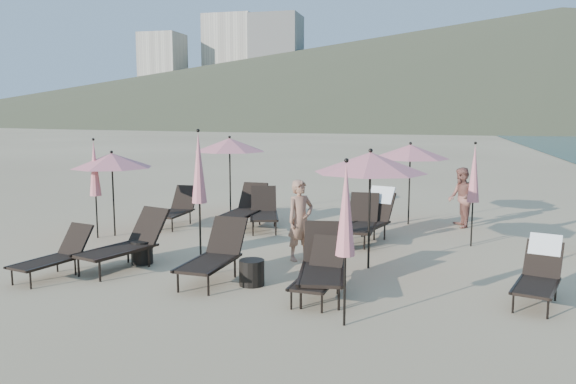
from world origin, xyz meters
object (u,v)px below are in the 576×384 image
(umbrella_closed_0, at_px, (346,210))
(umbrella_open_1, at_px, (370,163))
(side_table_1, at_px, (252,272))
(beachgoer_a, at_px, (300,220))
(side_table_0, at_px, (142,252))
(beachgoer_b, at_px, (461,198))
(umbrella_closed_1, at_px, (474,174))
(umbrella_open_2, at_px, (230,145))
(lounger_0, at_px, (55,255))
(lounger_3, at_px, (322,263))
(lounger_1, at_px, (126,242))
(lounger_10, at_px, (361,221))
(lounger_9, at_px, (371,216))
(umbrella_closed_3, at_px, (199,169))
(umbrella_open_0, at_px, (112,161))
(lounger_7, at_px, (245,207))
(umbrella_closed_2, at_px, (95,169))
(lounger_5, at_px, (539,272))
(umbrella_open_3, at_px, (410,152))
(lounger_2, at_px, (214,254))
(lounger_8, at_px, (264,210))
(lounger_4, at_px, (320,272))
(lounger_6, at_px, (176,208))

(umbrella_closed_0, bearing_deg, umbrella_open_1, 90.32)
(side_table_1, xyz_separation_m, beachgoer_a, (0.41, 1.83, 0.58))
(side_table_0, xyz_separation_m, beachgoer_b, (6.11, 5.27, 0.54))
(umbrella_closed_1, height_order, beachgoer_a, umbrella_closed_1)
(umbrella_open_2, relative_size, side_table_1, 5.20)
(lounger_0, distance_m, lounger_3, 4.78)
(lounger_3, bearing_deg, lounger_1, 164.05)
(lounger_10, distance_m, umbrella_open_2, 5.16)
(lounger_9, bearing_deg, umbrella_closed_3, -124.98)
(lounger_0, bearing_deg, side_table_0, 61.96)
(lounger_10, bearing_deg, umbrella_open_0, -171.52)
(lounger_7, xyz_separation_m, beachgoer_a, (2.16, -2.93, 0.31))
(umbrella_closed_2, bearing_deg, umbrella_open_1, -8.98)
(lounger_5, xyz_separation_m, lounger_10, (-3.20, 3.39, 0.03))
(umbrella_open_1, relative_size, umbrella_closed_0, 0.98)
(umbrella_open_3, relative_size, side_table_1, 4.97)
(lounger_2, bearing_deg, umbrella_closed_0, -28.28)
(umbrella_open_2, bearing_deg, side_table_1, -66.56)
(umbrella_closed_0, bearing_deg, side_table_1, 141.64)
(lounger_1, bearing_deg, umbrella_closed_1, 46.63)
(lounger_8, relative_size, beachgoer_a, 1.16)
(lounger_5, height_order, umbrella_closed_0, umbrella_closed_0)
(lounger_0, xyz_separation_m, lounger_4, (4.77, 0.10, 0.00))
(lounger_4, bearing_deg, lounger_7, 124.92)
(lounger_4, xyz_separation_m, lounger_10, (0.12, 4.06, 0.08))
(lounger_1, distance_m, beachgoer_b, 8.40)
(lounger_7, bearing_deg, beachgoer_b, 16.13)
(lounger_6, relative_size, umbrella_closed_0, 0.73)
(umbrella_open_0, bearing_deg, lounger_0, -75.41)
(lounger_9, height_order, umbrella_open_0, umbrella_open_0)
(lounger_4, bearing_deg, umbrella_open_2, 125.27)
(lounger_6, distance_m, side_table_0, 3.79)
(umbrella_closed_2, distance_m, side_table_0, 3.14)
(umbrella_open_2, bearing_deg, lounger_1, -88.36)
(side_table_0, bearing_deg, umbrella_open_3, 47.98)
(umbrella_open_2, bearing_deg, umbrella_open_3, -3.39)
(lounger_8, bearing_deg, lounger_5, -54.17)
(lounger_9, height_order, lounger_10, lounger_9)
(umbrella_closed_0, xyz_separation_m, umbrella_closed_2, (-6.46, 4.01, 0.03))
(lounger_10, relative_size, beachgoer_a, 1.12)
(umbrella_closed_0, bearing_deg, lounger_3, 112.97)
(lounger_5, distance_m, umbrella_closed_0, 3.47)
(lounger_5, xyz_separation_m, umbrella_closed_0, (-2.75, -1.78, 1.14))
(lounger_4, bearing_deg, umbrella_open_1, 78.00)
(lounger_7, distance_m, umbrella_closed_2, 3.80)
(lounger_9, relative_size, side_table_0, 4.38)
(lounger_10, height_order, umbrella_closed_3, umbrella_closed_3)
(beachgoer_b, bearing_deg, umbrella_open_1, -36.21)
(lounger_6, bearing_deg, umbrella_closed_2, -121.57)
(lounger_0, xyz_separation_m, umbrella_open_2, (0.76, 6.83, 1.60))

